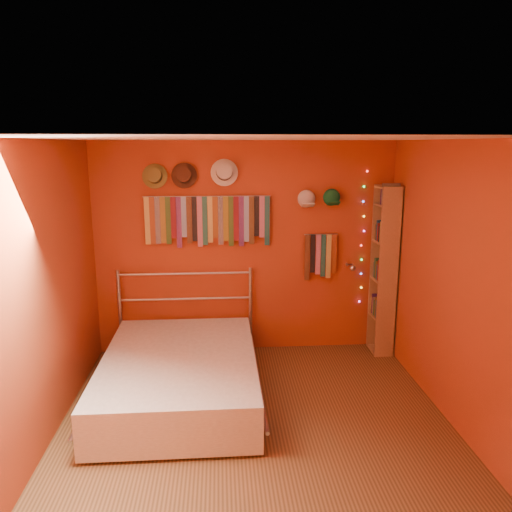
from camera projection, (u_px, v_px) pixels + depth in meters
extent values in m
plane|color=#50361B|center=(256.00, 425.00, 4.46)|extent=(3.50, 3.50, 0.00)
cube|color=maroon|center=(245.00, 249.00, 5.88)|extent=(3.50, 0.02, 2.50)
cube|color=maroon|center=(458.00, 287.00, 4.31)|extent=(0.02, 3.50, 2.50)
cube|color=maroon|center=(42.00, 296.00, 4.05)|extent=(0.02, 3.50, 2.50)
cube|color=white|center=(256.00, 139.00, 3.91)|extent=(3.50, 3.50, 0.02)
cylinder|color=#ABABB0|center=(207.00, 196.00, 5.67)|extent=(1.45, 0.01, 0.01)
cube|color=tan|center=(147.00, 221.00, 5.67)|extent=(0.06, 0.01, 0.54)
cube|color=maroon|center=(152.00, 221.00, 5.67)|extent=(0.06, 0.01, 0.55)
cube|color=#141558|center=(158.00, 221.00, 5.66)|extent=(0.06, 0.01, 0.54)
cube|color=brown|center=(163.00, 220.00, 5.68)|extent=(0.06, 0.01, 0.53)
cube|color=#224F1F|center=(168.00, 221.00, 5.68)|extent=(0.06, 0.01, 0.55)
cube|color=maroon|center=(173.00, 218.00, 5.67)|extent=(0.06, 0.01, 0.47)
cube|color=#531964|center=(179.00, 223.00, 5.70)|extent=(0.06, 0.01, 0.59)
cube|color=#7999D8|center=(184.00, 217.00, 5.68)|extent=(0.06, 0.01, 0.46)
cube|color=#492718|center=(189.00, 220.00, 5.69)|extent=(0.06, 0.01, 0.54)
cube|color=black|center=(194.00, 219.00, 5.70)|extent=(0.06, 0.01, 0.51)
cube|color=#A8546E|center=(200.00, 222.00, 5.71)|extent=(0.06, 0.01, 0.58)
cube|color=#19574E|center=(205.00, 221.00, 5.70)|extent=(0.06, 0.01, 0.56)
cube|color=tan|center=(210.00, 220.00, 5.72)|extent=(0.06, 0.01, 0.53)
cube|color=brown|center=(215.00, 217.00, 5.71)|extent=(0.06, 0.01, 0.48)
cube|color=#161356|center=(221.00, 221.00, 5.72)|extent=(0.06, 0.01, 0.56)
cube|color=olive|center=(226.00, 219.00, 5.73)|extent=(0.06, 0.01, 0.52)
cube|color=#284F1F|center=(231.00, 222.00, 5.73)|extent=(0.06, 0.01, 0.58)
cube|color=maroon|center=(236.00, 219.00, 5.72)|extent=(0.06, 0.01, 0.51)
cube|color=#45175F|center=(241.00, 221.00, 5.75)|extent=(0.06, 0.01, 0.58)
cube|color=#6C84C1|center=(246.00, 219.00, 5.74)|extent=(0.06, 0.01, 0.53)
cube|color=#52381B|center=(252.00, 220.00, 5.74)|extent=(0.06, 0.01, 0.56)
cube|color=black|center=(257.00, 216.00, 5.75)|extent=(0.06, 0.01, 0.46)
cube|color=#AA5585|center=(262.00, 217.00, 5.75)|extent=(0.06, 0.01, 0.48)
cube|color=#174750|center=(267.00, 221.00, 5.76)|extent=(0.06, 0.01, 0.57)
cylinder|color=#ABABB0|center=(321.00, 234.00, 5.86)|extent=(0.40, 0.01, 0.01)
cube|color=#4D2819|center=(307.00, 258.00, 5.90)|extent=(0.06, 0.01, 0.55)
cube|color=black|center=(313.00, 254.00, 5.89)|extent=(0.06, 0.01, 0.46)
cube|color=#C36197|center=(318.00, 255.00, 5.89)|extent=(0.06, 0.01, 0.48)
cube|color=#175350|center=(323.00, 256.00, 5.91)|extent=(0.06, 0.01, 0.51)
cube|color=#BAAA4A|center=(329.00, 256.00, 5.91)|extent=(0.06, 0.01, 0.53)
cube|color=maroon|center=(334.00, 254.00, 5.90)|extent=(0.06, 0.01, 0.47)
cylinder|color=olive|center=(155.00, 176.00, 5.56)|extent=(0.28, 0.07, 0.28)
cylinder|color=olive|center=(154.00, 175.00, 5.51)|extent=(0.16, 0.14, 0.18)
cylinder|color=#332314|center=(155.00, 176.00, 5.54)|extent=(0.17, 0.06, 0.17)
cylinder|color=#452518|center=(184.00, 176.00, 5.59)|extent=(0.29, 0.07, 0.28)
cylinder|color=#452518|center=(184.00, 175.00, 5.54)|extent=(0.17, 0.14, 0.19)
cylinder|color=black|center=(184.00, 175.00, 5.56)|extent=(0.17, 0.06, 0.17)
cylinder|color=silver|center=(224.00, 173.00, 5.61)|extent=(0.31, 0.08, 0.30)
cylinder|color=silver|center=(224.00, 172.00, 5.56)|extent=(0.18, 0.15, 0.20)
cylinder|color=black|center=(224.00, 172.00, 5.58)|extent=(0.19, 0.06, 0.19)
ellipsoid|color=silver|center=(306.00, 199.00, 5.76)|extent=(0.19, 0.15, 0.19)
cube|color=silver|center=(308.00, 205.00, 5.65)|extent=(0.14, 0.10, 0.06)
ellipsoid|color=#186D35|center=(332.00, 197.00, 5.77)|extent=(0.19, 0.14, 0.19)
cube|color=#186D35|center=(334.00, 203.00, 5.67)|extent=(0.14, 0.10, 0.06)
sphere|color=#FF3333|center=(367.00, 171.00, 5.75)|extent=(0.02, 0.02, 0.02)
sphere|color=#33FF4C|center=(364.00, 187.00, 5.78)|extent=(0.02, 0.02, 0.02)
sphere|color=#4C66FF|center=(363.00, 202.00, 5.82)|extent=(0.02, 0.02, 0.02)
sphere|color=yellow|center=(364.00, 216.00, 5.86)|extent=(0.02, 0.02, 0.02)
sphere|color=#FF4CCC|center=(364.00, 231.00, 5.90)|extent=(0.02, 0.02, 0.02)
sphere|color=#FF3333|center=(361.00, 245.00, 5.94)|extent=(0.02, 0.02, 0.02)
sphere|color=#33FF4C|center=(362.00, 260.00, 5.98)|extent=(0.02, 0.02, 0.02)
sphere|color=#4C66FF|center=(361.00, 274.00, 6.02)|extent=(0.02, 0.02, 0.02)
sphere|color=yellow|center=(361.00, 288.00, 6.05)|extent=(0.02, 0.02, 0.02)
sphere|color=#FF4CCC|center=(359.00, 301.00, 6.09)|extent=(0.02, 0.02, 0.02)
cylinder|color=#ABABB0|center=(347.00, 265.00, 6.00)|extent=(0.04, 0.03, 0.04)
cylinder|color=#ABABB0|center=(350.00, 265.00, 5.87)|extent=(0.01, 0.26, 0.08)
sphere|color=white|center=(353.00, 268.00, 5.74)|extent=(0.07, 0.07, 0.07)
cube|color=olive|center=(389.00, 275.00, 5.68)|extent=(0.24, 0.02, 2.00)
cube|color=olive|center=(380.00, 268.00, 6.00)|extent=(0.24, 0.02, 2.00)
cube|color=olive|center=(394.00, 271.00, 5.85)|extent=(0.02, 0.34, 2.00)
cube|color=olive|center=(380.00, 349.00, 6.06)|extent=(0.24, 0.32, 0.02)
cube|color=olive|center=(382.00, 316.00, 5.96)|extent=(0.24, 0.32, 0.02)
cube|color=olive|center=(384.00, 280.00, 5.86)|extent=(0.24, 0.32, 0.02)
cube|color=olive|center=(386.00, 242.00, 5.76)|extent=(0.24, 0.32, 0.02)
cube|color=olive|center=(388.00, 205.00, 5.67)|extent=(0.24, 0.32, 0.02)
cube|color=olive|center=(389.00, 187.00, 5.62)|extent=(0.24, 0.32, 0.02)
cylinder|color=#ABABB0|center=(120.00, 313.00, 5.84)|extent=(0.04, 0.04, 1.04)
cylinder|color=#ABABB0|center=(251.00, 310.00, 5.95)|extent=(0.04, 0.04, 1.04)
cylinder|color=#ABABB0|center=(186.00, 323.00, 5.93)|extent=(1.53, 0.03, 0.03)
cylinder|color=#ABABB0|center=(186.00, 299.00, 5.86)|extent=(1.53, 0.03, 0.03)
cylinder|color=#ABABB0|center=(185.00, 274.00, 5.79)|extent=(1.53, 0.03, 0.03)
cube|color=#B9B3A6|center=(180.00, 375.00, 4.90)|extent=(1.47, 2.08, 0.42)
cylinder|color=#ABABB0|center=(100.00, 380.00, 4.85)|extent=(0.04, 2.08, 0.04)
cylinder|color=#ABABB0|center=(257.00, 375.00, 4.96)|extent=(0.04, 2.08, 0.04)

